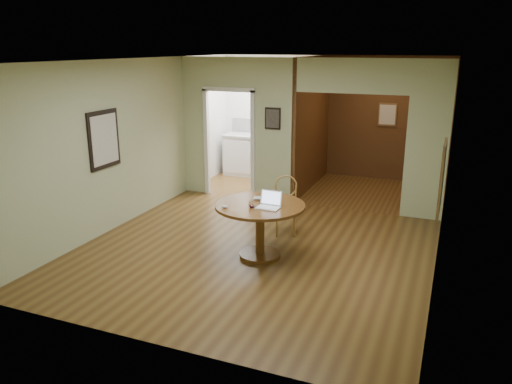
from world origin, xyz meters
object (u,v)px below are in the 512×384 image
at_px(dining_table, 260,218).
at_px(open_laptop, 270,203).
at_px(closed_laptop, 266,200).
at_px(chair, 286,202).

distance_m(dining_table, open_laptop, 0.32).
distance_m(open_laptop, closed_laptop, 0.31).
bearing_deg(open_laptop, closed_laptop, 122.92).
bearing_deg(dining_table, open_laptop, -22.82).
bearing_deg(chair, open_laptop, -103.19).
bearing_deg(chair, closed_laptop, -111.49).
bearing_deg(dining_table, closed_laptop, 86.80).
relative_size(chair, open_laptop, 2.96).
distance_m(chair, closed_laptop, 0.89).
xyz_separation_m(open_laptop, closed_laptop, (-0.16, 0.26, -0.05)).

